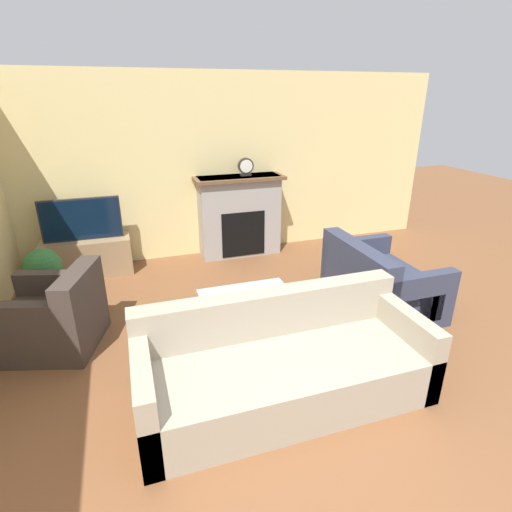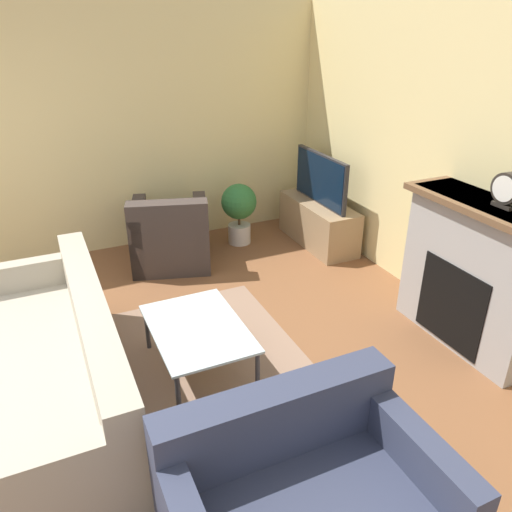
% 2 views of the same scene
% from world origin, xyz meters
% --- Properties ---
extents(ground_plane, '(20.00, 20.00, 0.00)m').
position_xyz_m(ground_plane, '(0.00, 0.00, 0.00)').
color(ground_plane, brown).
extents(wall_back, '(8.01, 0.06, 2.70)m').
position_xyz_m(wall_back, '(0.00, 4.33, 1.35)').
color(wall_back, beige).
rests_on(wall_back, ground_plane).
extents(area_rug, '(2.17, 1.87, 0.00)m').
position_xyz_m(area_rug, '(0.10, 1.82, 0.00)').
color(area_rug, '#896B56').
rests_on(area_rug, ground_plane).
extents(fireplace, '(1.35, 0.47, 1.24)m').
position_xyz_m(fireplace, '(0.65, 4.09, 0.65)').
color(fireplace, '#9E9993').
rests_on(fireplace, ground_plane).
extents(tv_stand, '(1.18, 0.45, 0.52)m').
position_xyz_m(tv_stand, '(-1.60, 3.99, 0.26)').
color(tv_stand, '#997A56').
rests_on(tv_stand, ground_plane).
extents(tv, '(1.03, 0.06, 0.58)m').
position_xyz_m(tv, '(-1.60, 3.99, 0.81)').
color(tv, '#232328').
rests_on(tv, tv_stand).
extents(couch_sectional, '(2.36, 0.96, 0.82)m').
position_xyz_m(couch_sectional, '(0.07, 0.86, 0.29)').
color(couch_sectional, '#9E937F').
rests_on(couch_sectional, ground_plane).
extents(couch_loveseat, '(0.94, 1.32, 0.82)m').
position_xyz_m(couch_loveseat, '(1.72, 1.92, 0.29)').
color(couch_loveseat, '#33384C').
rests_on(couch_loveseat, ground_plane).
extents(armchair_by_window, '(1.08, 1.04, 0.82)m').
position_xyz_m(armchair_by_window, '(-1.82, 2.24, 0.30)').
color(armchair_by_window, '#3D332D').
rests_on(armchair_by_window, ground_plane).
extents(coffee_table, '(0.97, 0.67, 0.40)m').
position_xyz_m(coffee_table, '(0.10, 1.91, 0.36)').
color(coffee_table, '#333338').
rests_on(coffee_table, ground_plane).
extents(potted_plant, '(0.42, 0.42, 0.74)m').
position_xyz_m(potted_plant, '(-2.01, 3.13, 0.45)').
color(potted_plant, beige).
rests_on(potted_plant, ground_plane).
extents(mantel_clock, '(0.23, 0.07, 0.26)m').
position_xyz_m(mantel_clock, '(0.76, 4.09, 1.37)').
color(mantel_clock, '#28231E').
rests_on(mantel_clock, fireplace).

